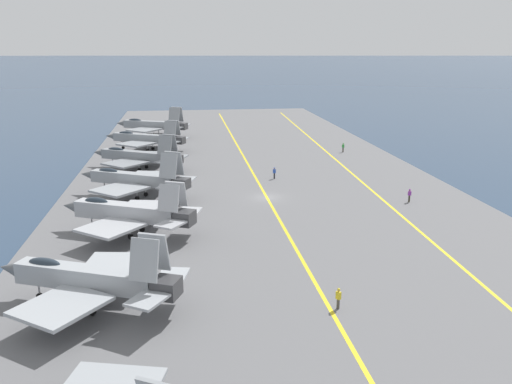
{
  "coord_description": "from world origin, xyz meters",
  "views": [
    {
      "loc": [
        -70.24,
        11.01,
        20.59
      ],
      "look_at": [
        -6.18,
        2.31,
        2.9
      ],
      "focal_mm": 38.0,
      "sensor_mm": 36.0,
      "label": 1
    }
  ],
  "objects_px": {
    "parked_jet_third": "(128,212)",
    "parked_jet_sixth": "(146,138)",
    "parked_jet_fifth": "(138,156)",
    "parked_jet_fourth": "(136,179)",
    "parked_jet_second": "(89,278)",
    "crew_blue_vest": "(274,172)",
    "parked_jet_seventh": "(153,125)",
    "crew_green_vest": "(343,147)",
    "crew_yellow_vest": "(338,297)",
    "crew_purple_vest": "(409,195)"
  },
  "relations": [
    {
      "from": "parked_jet_third",
      "to": "crew_blue_vest",
      "type": "height_order",
      "value": "parked_jet_third"
    },
    {
      "from": "crew_green_vest",
      "to": "crew_yellow_vest",
      "type": "bearing_deg",
      "value": 163.1
    },
    {
      "from": "parked_jet_fourth",
      "to": "parked_jet_sixth",
      "type": "relative_size",
      "value": 0.96
    },
    {
      "from": "parked_jet_fourth",
      "to": "parked_jet_seventh",
      "type": "xyz_separation_m",
      "value": [
        50.63,
        0.16,
        0.07
      ]
    },
    {
      "from": "parked_jet_second",
      "to": "crew_green_vest",
      "type": "bearing_deg",
      "value": -32.81
    },
    {
      "from": "parked_jet_seventh",
      "to": "crew_blue_vest",
      "type": "xyz_separation_m",
      "value": [
        -42.47,
        -20.5,
        -1.71
      ]
    },
    {
      "from": "crew_purple_vest",
      "to": "crew_yellow_vest",
      "type": "height_order",
      "value": "crew_purple_vest"
    },
    {
      "from": "crew_purple_vest",
      "to": "crew_yellow_vest",
      "type": "xyz_separation_m",
      "value": [
        -27.83,
        17.7,
        -0.01
      ]
    },
    {
      "from": "parked_jet_fourth",
      "to": "crew_blue_vest",
      "type": "distance_m",
      "value": 21.98
    },
    {
      "from": "parked_jet_second",
      "to": "parked_jet_third",
      "type": "xyz_separation_m",
      "value": [
        16.88,
        -1.49,
        0.09
      ]
    },
    {
      "from": "parked_jet_sixth",
      "to": "crew_yellow_vest",
      "type": "bearing_deg",
      "value": -164.71
    },
    {
      "from": "parked_jet_fifth",
      "to": "crew_purple_vest",
      "type": "xyz_separation_m",
      "value": [
        -24.39,
        -36.83,
        -1.31
      ]
    },
    {
      "from": "parked_jet_third",
      "to": "crew_blue_vest",
      "type": "distance_m",
      "value": 30.59
    },
    {
      "from": "parked_jet_second",
      "to": "parked_jet_fifth",
      "type": "distance_m",
      "value": 49.31
    },
    {
      "from": "parked_jet_fifth",
      "to": "parked_jet_fourth",
      "type": "bearing_deg",
      "value": -176.92
    },
    {
      "from": "parked_jet_fifth",
      "to": "parked_jet_seventh",
      "type": "distance_m",
      "value": 33.15
    },
    {
      "from": "parked_jet_third",
      "to": "crew_yellow_vest",
      "type": "xyz_separation_m",
      "value": [
        -19.79,
        -17.84,
        -1.6
      ]
    },
    {
      "from": "parked_jet_fifth",
      "to": "crew_green_vest",
      "type": "distance_m",
      "value": 39.34
    },
    {
      "from": "parked_jet_fourth",
      "to": "crew_yellow_vest",
      "type": "height_order",
      "value": "parked_jet_fourth"
    },
    {
      "from": "parked_jet_sixth",
      "to": "parked_jet_seventh",
      "type": "bearing_deg",
      "value": -1.72
    },
    {
      "from": "parked_jet_sixth",
      "to": "parked_jet_seventh",
      "type": "height_order",
      "value": "parked_jet_seventh"
    },
    {
      "from": "parked_jet_fourth",
      "to": "crew_green_vest",
      "type": "bearing_deg",
      "value": -53.45
    },
    {
      "from": "parked_jet_fourth",
      "to": "crew_blue_vest",
      "type": "bearing_deg",
      "value": -68.15
    },
    {
      "from": "parked_jet_third",
      "to": "parked_jet_sixth",
      "type": "xyz_separation_m",
      "value": [
        49.12,
        1.0,
        -0.14
      ]
    },
    {
      "from": "parked_jet_second",
      "to": "parked_jet_seventh",
      "type": "xyz_separation_m",
      "value": [
        82.44,
        -0.98,
        0.22
      ]
    },
    {
      "from": "crew_blue_vest",
      "to": "crew_purple_vest",
      "type": "bearing_deg",
      "value": -134.08
    },
    {
      "from": "crew_blue_vest",
      "to": "parked_jet_third",
      "type": "bearing_deg",
      "value": 139.11
    },
    {
      "from": "parked_jet_sixth",
      "to": "crew_blue_vest",
      "type": "distance_m",
      "value": 33.47
    },
    {
      "from": "parked_jet_seventh",
      "to": "crew_blue_vest",
      "type": "distance_m",
      "value": 47.19
    },
    {
      "from": "parked_jet_seventh",
      "to": "crew_green_vest",
      "type": "relative_size",
      "value": 9.41
    },
    {
      "from": "parked_jet_third",
      "to": "parked_jet_second",
      "type": "bearing_deg",
      "value": 174.95
    },
    {
      "from": "parked_jet_fifth",
      "to": "crew_blue_vest",
      "type": "xyz_separation_m",
      "value": [
        -9.34,
        -21.29,
        -1.29
      ]
    },
    {
      "from": "parked_jet_fifth",
      "to": "parked_jet_second",
      "type": "bearing_deg",
      "value": 179.76
    },
    {
      "from": "parked_jet_second",
      "to": "parked_jet_seventh",
      "type": "bearing_deg",
      "value": -0.68
    },
    {
      "from": "parked_jet_third",
      "to": "parked_jet_fourth",
      "type": "bearing_deg",
      "value": 1.33
    },
    {
      "from": "parked_jet_seventh",
      "to": "crew_yellow_vest",
      "type": "bearing_deg",
      "value": -167.87
    },
    {
      "from": "crew_purple_vest",
      "to": "crew_blue_vest",
      "type": "bearing_deg",
      "value": 45.92
    },
    {
      "from": "parked_jet_fifth",
      "to": "crew_yellow_vest",
      "type": "distance_m",
      "value": 55.63
    },
    {
      "from": "crew_yellow_vest",
      "to": "crew_purple_vest",
      "type": "bearing_deg",
      "value": -32.46
    },
    {
      "from": "parked_jet_sixth",
      "to": "crew_blue_vest",
      "type": "xyz_separation_m",
      "value": [
        -26.03,
        -21.0,
        -1.44
      ]
    },
    {
      "from": "crew_green_vest",
      "to": "crew_yellow_vest",
      "type": "height_order",
      "value": "crew_green_vest"
    },
    {
      "from": "parked_jet_second",
      "to": "parked_jet_fifth",
      "type": "bearing_deg",
      "value": -0.24
    },
    {
      "from": "parked_jet_second",
      "to": "parked_jet_sixth",
      "type": "height_order",
      "value": "parked_jet_second"
    },
    {
      "from": "crew_green_vest",
      "to": "parked_jet_fourth",
      "type": "bearing_deg",
      "value": 126.55
    },
    {
      "from": "parked_jet_fifth",
      "to": "crew_blue_vest",
      "type": "bearing_deg",
      "value": -113.68
    },
    {
      "from": "parked_jet_seventh",
      "to": "crew_yellow_vest",
      "type": "distance_m",
      "value": 87.32
    },
    {
      "from": "parked_jet_seventh",
      "to": "crew_green_vest",
      "type": "bearing_deg",
      "value": -121.85
    },
    {
      "from": "parked_jet_fifth",
      "to": "crew_yellow_vest",
      "type": "height_order",
      "value": "parked_jet_fifth"
    },
    {
      "from": "crew_blue_vest",
      "to": "crew_yellow_vest",
      "type": "distance_m",
      "value": 42.94
    },
    {
      "from": "parked_jet_second",
      "to": "crew_yellow_vest",
      "type": "bearing_deg",
      "value": -98.57
    }
  ]
}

